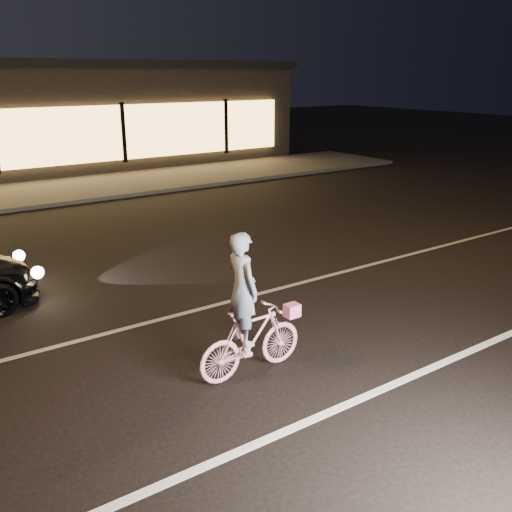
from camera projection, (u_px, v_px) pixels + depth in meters
ground at (245, 365)px, 7.69m from camera, size 90.00×90.00×0.00m
lane_stripe_near at (318, 417)px, 6.52m from camera, size 60.00×0.12×0.01m
lane_stripe_far at (176, 315)px, 9.25m from camera, size 60.00×0.10×0.01m
sidewalk at (14, 196)px, 17.81m from camera, size 30.00×4.00×0.12m
cyclist at (249, 325)px, 7.26m from camera, size 1.54×0.53×1.94m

